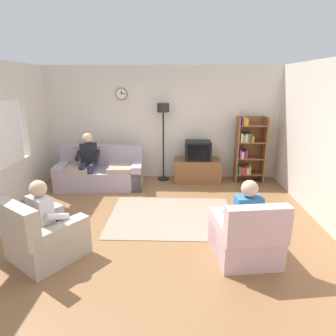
{
  "coord_description": "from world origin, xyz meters",
  "views": [
    {
      "loc": [
        0.37,
        -4.49,
        2.33
      ],
      "look_at": [
        0.21,
        0.6,
        0.81
      ],
      "focal_mm": 31.15,
      "sensor_mm": 36.0,
      "label": 1
    }
  ],
  "objects_px": {
    "person_in_left_armchair": "(48,215)",
    "armchair_near_bookshelf": "(246,238)",
    "floor_lamp": "(163,121)",
    "couch": "(101,173)",
    "bookshelf": "(248,149)",
    "tv_stand": "(197,170)",
    "tv": "(198,150)",
    "person_on_couch": "(88,158)",
    "person_in_right_armchair": "(245,214)",
    "armchair_near_window": "(45,238)"
  },
  "relations": [
    {
      "from": "couch",
      "to": "bookshelf",
      "type": "bearing_deg",
      "value": 8.29
    },
    {
      "from": "bookshelf",
      "to": "tv_stand",
      "type": "bearing_deg",
      "value": -176.62
    },
    {
      "from": "tv_stand",
      "to": "armchair_near_window",
      "type": "relative_size",
      "value": 0.93
    },
    {
      "from": "bookshelf",
      "to": "armchair_near_window",
      "type": "bearing_deg",
      "value": -135.92
    },
    {
      "from": "tv",
      "to": "armchair_near_window",
      "type": "height_order",
      "value": "tv"
    },
    {
      "from": "person_in_right_armchair",
      "to": "person_in_left_armchair",
      "type": "bearing_deg",
      "value": -177.78
    },
    {
      "from": "person_in_right_armchair",
      "to": "couch",
      "type": "bearing_deg",
      "value": 134.91
    },
    {
      "from": "person_on_couch",
      "to": "armchair_near_window",
      "type": "bearing_deg",
      "value": -85.96
    },
    {
      "from": "armchair_near_window",
      "to": "person_in_left_armchair",
      "type": "distance_m",
      "value": 0.33
    },
    {
      "from": "tv_stand",
      "to": "person_in_left_armchair",
      "type": "relative_size",
      "value": 0.98
    },
    {
      "from": "tv",
      "to": "person_in_left_armchair",
      "type": "relative_size",
      "value": 0.54
    },
    {
      "from": "armchair_near_window",
      "to": "person_in_right_armchair",
      "type": "relative_size",
      "value": 1.05
    },
    {
      "from": "person_on_couch",
      "to": "tv_stand",
      "type": "bearing_deg",
      "value": 12.32
    },
    {
      "from": "armchair_near_window",
      "to": "person_in_left_armchair",
      "type": "height_order",
      "value": "person_in_left_armchair"
    },
    {
      "from": "couch",
      "to": "person_on_couch",
      "type": "relative_size",
      "value": 1.58
    },
    {
      "from": "floor_lamp",
      "to": "armchair_near_window",
      "type": "relative_size",
      "value": 1.57
    },
    {
      "from": "person_on_couch",
      "to": "person_in_right_armchair",
      "type": "height_order",
      "value": "person_on_couch"
    },
    {
      "from": "tv_stand",
      "to": "tv",
      "type": "xyz_separation_m",
      "value": [
        0.0,
        -0.02,
        0.49
      ]
    },
    {
      "from": "bookshelf",
      "to": "person_in_right_armchair",
      "type": "distance_m",
      "value": 3.28
    },
    {
      "from": "bookshelf",
      "to": "armchair_near_window",
      "type": "distance_m",
      "value": 4.85
    },
    {
      "from": "person_in_left_armchair",
      "to": "armchair_near_bookshelf",
      "type": "bearing_deg",
      "value": 0.31
    },
    {
      "from": "bookshelf",
      "to": "armchair_near_bookshelf",
      "type": "bearing_deg",
      "value": -102.81
    },
    {
      "from": "armchair_near_window",
      "to": "person_on_couch",
      "type": "distance_m",
      "value": 2.79
    },
    {
      "from": "person_in_left_armchair",
      "to": "person_in_right_armchair",
      "type": "xyz_separation_m",
      "value": [
        2.66,
        0.1,
        0.0
      ]
    },
    {
      "from": "tv_stand",
      "to": "person_in_right_armchair",
      "type": "xyz_separation_m",
      "value": [
        0.44,
        -3.11,
        0.33
      ]
    },
    {
      "from": "person_in_right_armchair",
      "to": "armchair_near_window",
      "type": "bearing_deg",
      "value": -176.28
    },
    {
      "from": "bookshelf",
      "to": "person_on_couch",
      "type": "bearing_deg",
      "value": -170.55
    },
    {
      "from": "tv",
      "to": "bookshelf",
      "type": "distance_m",
      "value": 1.2
    },
    {
      "from": "bookshelf",
      "to": "tv",
      "type": "bearing_deg",
      "value": -175.45
    },
    {
      "from": "couch",
      "to": "armchair_near_bookshelf",
      "type": "xyz_separation_m",
      "value": [
        2.69,
        -2.77,
        -0.02
      ]
    },
    {
      "from": "tv_stand",
      "to": "floor_lamp",
      "type": "xyz_separation_m",
      "value": [
        -0.82,
        0.1,
        1.18
      ]
    },
    {
      "from": "couch",
      "to": "tv_stand",
      "type": "distance_m",
      "value": 2.28
    },
    {
      "from": "tv",
      "to": "armchair_near_bookshelf",
      "type": "distance_m",
      "value": 3.24
    },
    {
      "from": "tv_stand",
      "to": "bookshelf",
      "type": "distance_m",
      "value": 1.3
    },
    {
      "from": "floor_lamp",
      "to": "person_in_left_armchair",
      "type": "distance_m",
      "value": 3.7
    },
    {
      "from": "couch",
      "to": "tv",
      "type": "height_order",
      "value": "tv"
    },
    {
      "from": "person_on_couch",
      "to": "armchair_near_bookshelf",
      "type": "bearing_deg",
      "value": -42.36
    },
    {
      "from": "tv",
      "to": "bookshelf",
      "type": "height_order",
      "value": "bookshelf"
    },
    {
      "from": "floor_lamp",
      "to": "armchair_near_bookshelf",
      "type": "height_order",
      "value": "floor_lamp"
    },
    {
      "from": "tv",
      "to": "floor_lamp",
      "type": "distance_m",
      "value": 1.07
    },
    {
      "from": "tv_stand",
      "to": "floor_lamp",
      "type": "height_order",
      "value": "floor_lamp"
    },
    {
      "from": "couch",
      "to": "person_in_right_armchair",
      "type": "distance_m",
      "value": 3.8
    },
    {
      "from": "armchair_near_bookshelf",
      "to": "person_on_couch",
      "type": "relative_size",
      "value": 0.79
    },
    {
      "from": "tv",
      "to": "bookshelf",
      "type": "xyz_separation_m",
      "value": [
        1.19,
        0.09,
        0.02
      ]
    },
    {
      "from": "tv",
      "to": "person_in_left_armchair",
      "type": "height_order",
      "value": "person_in_left_armchair"
    },
    {
      "from": "tv",
      "to": "person_in_left_armchair",
      "type": "distance_m",
      "value": 3.89
    },
    {
      "from": "person_on_couch",
      "to": "bookshelf",
      "type": "bearing_deg",
      "value": 9.45
    },
    {
      "from": "tv",
      "to": "floor_lamp",
      "type": "height_order",
      "value": "floor_lamp"
    },
    {
      "from": "couch",
      "to": "tv_stand",
      "type": "xyz_separation_m",
      "value": [
        2.24,
        0.43,
        -0.04
      ]
    },
    {
      "from": "tv_stand",
      "to": "tv",
      "type": "bearing_deg",
      "value": -90.0
    }
  ]
}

